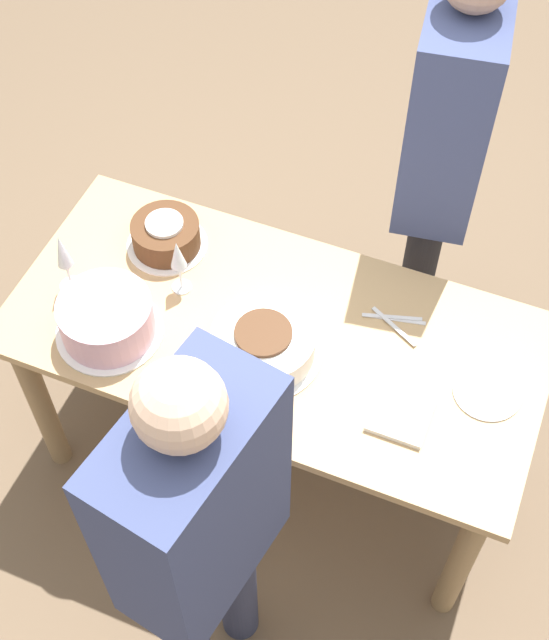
{
  "coord_description": "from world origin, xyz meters",
  "views": [
    {
      "loc": [
        -0.54,
        1.34,
        2.76
      ],
      "look_at": [
        0.0,
        0.0,
        0.78
      ],
      "focal_mm": 50.0,
      "sensor_mm": 36.0,
      "label": 1
    }
  ],
  "objects_px": {
    "person_watching": "(200,530)",
    "cake_center_white": "(262,343)",
    "cake_front_chocolate": "(166,235)",
    "person_cutting": "(444,146)",
    "wine_glass_near": "(178,257)",
    "wine_glass_far": "(63,255)",
    "cake_back_decorated": "(107,319)"
  },
  "relations": [
    {
      "from": "cake_front_chocolate",
      "to": "wine_glass_near",
      "type": "height_order",
      "value": "wine_glass_near"
    },
    {
      "from": "wine_glass_far",
      "to": "cake_back_decorated",
      "type": "bearing_deg",
      "value": 150.1
    },
    {
      "from": "wine_glass_near",
      "to": "cake_center_white",
      "type": "bearing_deg",
      "value": 158.26
    },
    {
      "from": "wine_glass_near",
      "to": "wine_glass_far",
      "type": "distance_m",
      "value": 0.32
    },
    {
      "from": "cake_front_chocolate",
      "to": "person_cutting",
      "type": "distance_m",
      "value": 0.86
    },
    {
      "from": "cake_back_decorated",
      "to": "person_cutting",
      "type": "height_order",
      "value": "person_cutting"
    },
    {
      "from": "wine_glass_near",
      "to": "person_cutting",
      "type": "xyz_separation_m",
      "value": [
        -0.58,
        -0.61,
        0.1
      ]
    },
    {
      "from": "cake_front_chocolate",
      "to": "person_watching",
      "type": "xyz_separation_m",
      "value": [
        -0.52,
        0.86,
        0.15
      ]
    },
    {
      "from": "cake_center_white",
      "to": "person_cutting",
      "type": "relative_size",
      "value": 0.2
    },
    {
      "from": "cake_front_chocolate",
      "to": "wine_glass_near",
      "type": "bearing_deg",
      "value": 130.43
    },
    {
      "from": "cake_front_chocolate",
      "to": "person_cutting",
      "type": "relative_size",
      "value": 0.15
    },
    {
      "from": "cake_front_chocolate",
      "to": "person_cutting",
      "type": "bearing_deg",
      "value": -145.37
    },
    {
      "from": "wine_glass_far",
      "to": "person_cutting",
      "type": "xyz_separation_m",
      "value": [
        -0.88,
        -0.72,
        0.09
      ]
    },
    {
      "from": "wine_glass_near",
      "to": "person_cutting",
      "type": "height_order",
      "value": "person_cutting"
    },
    {
      "from": "wine_glass_near",
      "to": "person_watching",
      "type": "height_order",
      "value": "person_watching"
    },
    {
      "from": "cake_front_chocolate",
      "to": "wine_glass_near",
      "type": "relative_size",
      "value": 1.24
    },
    {
      "from": "cake_center_white",
      "to": "wine_glass_far",
      "type": "bearing_deg",
      "value": -0.47
    },
    {
      "from": "cake_center_white",
      "to": "person_watching",
      "type": "height_order",
      "value": "person_watching"
    },
    {
      "from": "cake_center_white",
      "to": "person_watching",
      "type": "bearing_deg",
      "value": 99.95
    },
    {
      "from": "wine_glass_near",
      "to": "cake_front_chocolate",
      "type": "bearing_deg",
      "value": -49.57
    },
    {
      "from": "person_cutting",
      "to": "wine_glass_far",
      "type": "bearing_deg",
      "value": -59.0
    },
    {
      "from": "cake_front_chocolate",
      "to": "cake_back_decorated",
      "type": "distance_m",
      "value": 0.35
    },
    {
      "from": "cake_front_chocolate",
      "to": "cake_back_decorated",
      "type": "relative_size",
      "value": 0.81
    },
    {
      "from": "cake_back_decorated",
      "to": "wine_glass_near",
      "type": "xyz_separation_m",
      "value": [
        -0.12,
        -0.22,
        0.07
      ]
    },
    {
      "from": "cake_center_white",
      "to": "wine_glass_near",
      "type": "distance_m",
      "value": 0.34
    },
    {
      "from": "wine_glass_near",
      "to": "person_cutting",
      "type": "bearing_deg",
      "value": -133.67
    },
    {
      "from": "cake_center_white",
      "to": "cake_front_chocolate",
      "type": "relative_size",
      "value": 1.33
    },
    {
      "from": "wine_glass_far",
      "to": "cake_center_white",
      "type": "bearing_deg",
      "value": 179.53
    },
    {
      "from": "wine_glass_far",
      "to": "person_watching",
      "type": "xyz_separation_m",
      "value": [
        -0.71,
        0.61,
        0.05
      ]
    },
    {
      "from": "person_watching",
      "to": "cake_center_white",
      "type": "bearing_deg",
      "value": 19.92
    },
    {
      "from": "wine_glass_far",
      "to": "cake_front_chocolate",
      "type": "bearing_deg",
      "value": -127.19
    },
    {
      "from": "person_watching",
      "to": "person_cutting",
      "type": "bearing_deg",
      "value": 2.75
    }
  ]
}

